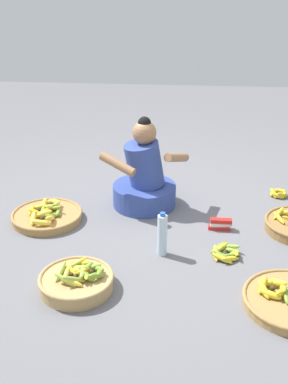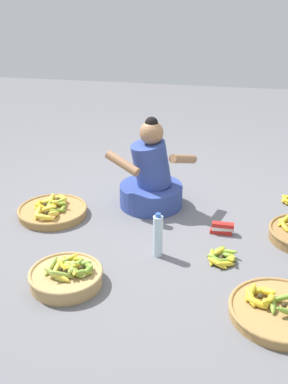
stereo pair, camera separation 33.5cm
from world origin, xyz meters
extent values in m
plane|color=slate|center=(0.00, 0.00, 0.00)|extent=(10.00, 10.00, 0.00)
cylinder|color=#334793|center=(-0.04, 0.30, 0.09)|extent=(0.52, 0.52, 0.18)
cylinder|color=#334793|center=(-0.04, 0.30, 0.36)|extent=(0.43, 0.40, 0.41)
sphere|color=#9E704C|center=(-0.04, 0.30, 0.63)|extent=(0.19, 0.19, 0.19)
sphere|color=black|center=(-0.04, 0.30, 0.71)|extent=(0.10, 0.10, 0.10)
cylinder|color=#9E704C|center=(-0.23, 0.10, 0.43)|extent=(0.31, 0.19, 0.16)
cylinder|color=#9E704C|center=(0.22, 0.29, 0.43)|extent=(0.21, 0.30, 0.16)
ellipsoid|color=olive|center=(0.89, -0.95, 0.08)|extent=(0.04, 0.14, 0.07)
ellipsoid|color=yellow|center=(0.88, -0.90, 0.09)|extent=(0.06, 0.14, 0.09)
ellipsoid|color=yellow|center=(0.86, -0.85, 0.09)|extent=(0.14, 0.11, 0.08)
ellipsoid|color=yellow|center=(0.81, -0.84, 0.08)|extent=(0.14, 0.06, 0.06)
ellipsoid|color=yellow|center=(0.77, -0.87, 0.09)|extent=(0.09, 0.14, 0.08)
ellipsoid|color=yellow|center=(0.77, -0.92, 0.09)|extent=(0.09, 0.14, 0.09)
ellipsoid|color=yellow|center=(0.80, -0.95, 0.08)|extent=(0.14, 0.08, 0.06)
ellipsoid|color=yellow|center=(0.87, -0.93, 0.09)|extent=(0.12, 0.13, 0.08)
sphere|color=#382D19|center=(0.82, -0.90, 0.09)|extent=(0.04, 0.04, 0.04)
cylinder|color=#A87F47|center=(-0.78, -0.04, 0.03)|extent=(0.54, 0.54, 0.06)
torus|color=#A87F47|center=(-0.78, -0.04, 0.06)|extent=(0.55, 0.55, 0.02)
ellipsoid|color=#8CAD38|center=(-0.69, -0.04, 0.08)|extent=(0.05, 0.14, 0.05)
ellipsoid|color=#8CAD38|center=(-0.72, 0.00, 0.09)|extent=(0.14, 0.09, 0.08)
ellipsoid|color=#8CAD38|center=(-0.77, 0.01, 0.09)|extent=(0.14, 0.07, 0.08)
ellipsoid|color=#8CAD38|center=(-0.81, -0.05, 0.08)|extent=(0.03, 0.14, 0.07)
ellipsoid|color=#8CAD38|center=(-0.77, -0.11, 0.08)|extent=(0.14, 0.07, 0.06)
ellipsoid|color=#8CAD38|center=(-0.71, -0.10, 0.08)|extent=(0.13, 0.11, 0.05)
sphere|color=#382D19|center=(-0.75, -0.05, 0.08)|extent=(0.03, 0.03, 0.03)
ellipsoid|color=yellow|center=(-0.72, 0.06, 0.09)|extent=(0.05, 0.13, 0.09)
ellipsoid|color=yellow|center=(-0.75, 0.11, 0.09)|extent=(0.13, 0.09, 0.07)
ellipsoid|color=yellow|center=(-0.80, 0.11, 0.08)|extent=(0.13, 0.09, 0.06)
ellipsoid|color=yellow|center=(-0.83, 0.06, 0.09)|extent=(0.04, 0.12, 0.08)
ellipsoid|color=yellow|center=(-0.81, 0.02, 0.08)|extent=(0.12, 0.11, 0.06)
ellipsoid|color=yellow|center=(-0.75, 0.02, 0.09)|extent=(0.13, 0.10, 0.07)
sphere|color=#382D19|center=(-0.77, 0.06, 0.09)|extent=(0.04, 0.04, 0.04)
ellipsoid|color=gold|center=(-0.78, -0.05, 0.09)|extent=(0.07, 0.14, 0.07)
ellipsoid|color=gold|center=(-0.85, 0.01, 0.08)|extent=(0.14, 0.06, 0.06)
ellipsoid|color=gold|center=(-0.89, -0.05, 0.08)|extent=(0.05, 0.14, 0.06)
ellipsoid|color=gold|center=(-0.84, -0.10, 0.09)|extent=(0.14, 0.05, 0.09)
sphere|color=#382D19|center=(-0.84, -0.04, 0.09)|extent=(0.04, 0.04, 0.04)
ellipsoid|color=yellow|center=(-0.71, -0.18, 0.10)|extent=(0.06, 0.15, 0.10)
ellipsoid|color=yellow|center=(-0.79, -0.11, 0.09)|extent=(0.16, 0.07, 0.08)
ellipsoid|color=yellow|center=(-0.84, -0.18, 0.09)|extent=(0.06, 0.16, 0.08)
ellipsoid|color=yellow|center=(-0.76, -0.24, 0.09)|extent=(0.16, 0.06, 0.07)
sphere|color=#382D19|center=(-0.77, -0.17, 0.09)|extent=(0.04, 0.04, 0.04)
cylinder|color=tan|center=(-0.35, -0.90, 0.04)|extent=(0.45, 0.45, 0.09)
torus|color=tan|center=(-0.35, -0.90, 0.09)|extent=(0.46, 0.46, 0.02)
ellipsoid|color=olive|center=(-0.21, -0.87, 0.11)|extent=(0.04, 0.12, 0.07)
ellipsoid|color=olive|center=(-0.22, -0.84, 0.11)|extent=(0.11, 0.10, 0.07)
ellipsoid|color=olive|center=(-0.26, -0.82, 0.11)|extent=(0.12, 0.05, 0.07)
ellipsoid|color=olive|center=(-0.30, -0.84, 0.12)|extent=(0.10, 0.12, 0.07)
ellipsoid|color=olive|center=(-0.30, -0.89, 0.12)|extent=(0.07, 0.12, 0.08)
ellipsoid|color=olive|center=(-0.27, -0.92, 0.12)|extent=(0.12, 0.08, 0.07)
ellipsoid|color=olive|center=(-0.22, -0.91, 0.12)|extent=(0.11, 0.11, 0.07)
sphere|color=#382D19|center=(-0.26, -0.87, 0.11)|extent=(0.03, 0.03, 0.03)
ellipsoid|color=yellow|center=(-0.29, -0.85, 0.12)|extent=(0.06, 0.13, 0.08)
ellipsoid|color=yellow|center=(-0.32, -0.79, 0.12)|extent=(0.13, 0.07, 0.08)
ellipsoid|color=yellow|center=(-0.36, -0.79, 0.12)|extent=(0.12, 0.08, 0.08)
ellipsoid|color=yellow|center=(-0.40, -0.84, 0.11)|extent=(0.03, 0.12, 0.06)
ellipsoid|color=yellow|center=(-0.38, -0.88, 0.12)|extent=(0.11, 0.11, 0.08)
ellipsoid|color=yellow|center=(-0.30, -0.88, 0.11)|extent=(0.11, 0.11, 0.07)
sphere|color=#382D19|center=(-0.34, -0.84, 0.11)|extent=(0.03, 0.03, 0.03)
ellipsoid|color=#9EB747|center=(-0.31, -0.90, 0.12)|extent=(0.05, 0.16, 0.08)
ellipsoid|color=#9EB747|center=(-0.35, -0.84, 0.12)|extent=(0.15, 0.09, 0.09)
ellipsoid|color=#9EB747|center=(-0.42, -0.85, 0.11)|extent=(0.14, 0.12, 0.07)
ellipsoid|color=#9EB747|center=(-0.44, -0.89, 0.12)|extent=(0.06, 0.16, 0.09)
ellipsoid|color=#9EB747|center=(-0.40, -0.97, 0.12)|extent=(0.16, 0.07, 0.09)
ellipsoid|color=#9EB747|center=(-0.34, -0.97, 0.12)|extent=(0.15, 0.10, 0.09)
sphere|color=#382D19|center=(-0.38, -0.91, 0.11)|extent=(0.03, 0.03, 0.03)
ellipsoid|color=yellow|center=(-0.28, -0.91, 0.11)|extent=(0.06, 0.14, 0.07)
ellipsoid|color=yellow|center=(-0.35, -0.86, 0.11)|extent=(0.14, 0.05, 0.06)
ellipsoid|color=yellow|center=(-0.40, -0.91, 0.11)|extent=(0.04, 0.14, 0.08)
ellipsoid|color=yellow|center=(-0.35, -0.98, 0.11)|extent=(0.14, 0.05, 0.07)
sphere|color=#382D19|center=(-0.34, -0.92, 0.11)|extent=(0.03, 0.03, 0.03)
ellipsoid|color=yellow|center=(1.07, 0.07, 0.10)|extent=(0.16, 0.05, 0.06)
ellipsoid|color=yellow|center=(1.01, 0.04, 0.10)|extent=(0.12, 0.14, 0.07)
ellipsoid|color=yellow|center=(1.00, -0.02, 0.10)|extent=(0.09, 0.15, 0.06)
sphere|color=#382D19|center=(1.06, 0.00, 0.10)|extent=(0.03, 0.03, 0.03)
ellipsoid|color=gold|center=(1.15, 0.56, 0.03)|extent=(0.06, 0.12, 0.07)
ellipsoid|color=gold|center=(1.12, 0.62, 0.03)|extent=(0.12, 0.08, 0.06)
ellipsoid|color=gold|center=(1.09, 0.62, 0.03)|extent=(0.12, 0.07, 0.06)
ellipsoid|color=gold|center=(1.06, 0.59, 0.02)|extent=(0.08, 0.12, 0.06)
ellipsoid|color=gold|center=(1.06, 0.56, 0.03)|extent=(0.08, 0.12, 0.08)
ellipsoid|color=gold|center=(1.09, 0.53, 0.03)|extent=(0.12, 0.07, 0.06)
ellipsoid|color=gold|center=(1.13, 0.53, 0.03)|extent=(0.12, 0.09, 0.08)
sphere|color=#382D19|center=(1.10, 0.57, 0.03)|extent=(0.03, 0.03, 0.03)
ellipsoid|color=olive|center=(0.62, -0.46, 0.02)|extent=(0.06, 0.12, 0.06)
ellipsoid|color=olive|center=(0.60, -0.40, 0.03)|extent=(0.12, 0.10, 0.07)
ellipsoid|color=olive|center=(0.55, -0.40, 0.02)|extent=(0.12, 0.09, 0.05)
ellipsoid|color=olive|center=(0.53, -0.45, 0.03)|extent=(0.05, 0.12, 0.07)
ellipsoid|color=olive|center=(0.55, -0.49, 0.03)|extent=(0.12, 0.08, 0.07)
ellipsoid|color=olive|center=(0.61, -0.48, 0.03)|extent=(0.11, 0.10, 0.08)
sphere|color=#382D19|center=(0.58, -0.44, 0.03)|extent=(0.03, 0.03, 0.03)
ellipsoid|color=olive|center=(0.65, -0.41, 0.03)|extent=(0.05, 0.16, 0.06)
ellipsoid|color=olive|center=(0.62, -0.36, 0.03)|extent=(0.14, 0.11, 0.08)
ellipsoid|color=olive|center=(0.54, -0.37, 0.03)|extent=(0.14, 0.13, 0.07)
ellipsoid|color=olive|center=(0.52, -0.42, 0.02)|extent=(0.04, 0.16, 0.05)
ellipsoid|color=olive|center=(0.57, -0.48, 0.03)|extent=(0.16, 0.07, 0.07)
ellipsoid|color=olive|center=(0.63, -0.47, 0.03)|extent=(0.13, 0.13, 0.07)
sphere|color=#382D19|center=(0.58, -0.42, 0.03)|extent=(0.03, 0.03, 0.03)
ellipsoid|color=yellow|center=(0.64, -0.44, 0.03)|extent=(0.07, 0.15, 0.08)
ellipsoid|color=yellow|center=(0.62, -0.40, 0.03)|extent=(0.14, 0.11, 0.06)
ellipsoid|color=yellow|center=(0.55, -0.40, 0.04)|extent=(0.14, 0.11, 0.09)
ellipsoid|color=yellow|center=(0.52, -0.46, 0.03)|extent=(0.04, 0.15, 0.08)
ellipsoid|color=yellow|center=(0.56, -0.52, 0.03)|extent=(0.15, 0.08, 0.07)
ellipsoid|color=yellow|center=(0.61, -0.51, 0.03)|extent=(0.14, 0.10, 0.07)
sphere|color=#382D19|center=(0.58, -0.46, 0.03)|extent=(0.03, 0.03, 0.03)
cylinder|color=silver|center=(0.15, -0.45, 0.15)|extent=(0.07, 0.07, 0.30)
cylinder|color=#2D59B7|center=(0.15, -0.45, 0.31)|extent=(0.04, 0.04, 0.02)
cube|color=red|center=(0.56, -0.06, 0.01)|extent=(0.16, 0.05, 0.03)
cube|color=white|center=(0.57, -0.06, 0.04)|extent=(0.16, 0.06, 0.03)
cube|color=red|center=(0.57, -0.07, 0.07)|extent=(0.16, 0.05, 0.03)
camera|label=1|loc=(0.28, -3.23, 1.76)|focal=44.15mm
camera|label=2|loc=(0.61, -3.18, 1.76)|focal=44.15mm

